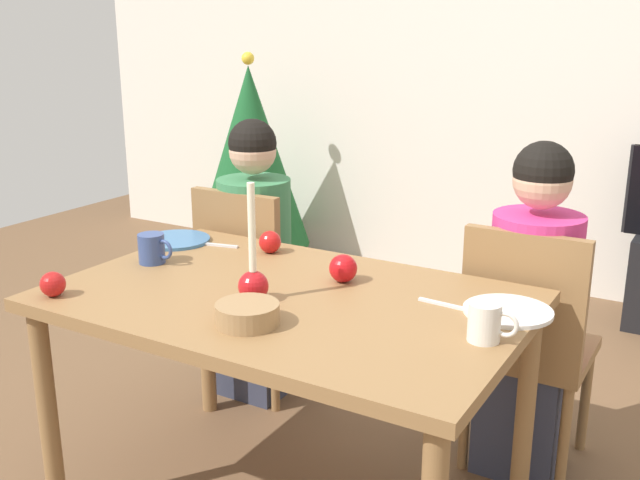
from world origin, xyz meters
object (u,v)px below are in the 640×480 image
at_px(plate_left, 175,240).
at_px(apple_near_candle, 53,284).
at_px(mug_right, 486,322).
at_px(apple_by_right_mug, 343,268).
at_px(christmas_tree, 251,157).
at_px(mug_left, 152,249).
at_px(person_right_child, 531,317).
at_px(dining_table, 286,321).
at_px(bowl_walnuts, 247,314).
at_px(chair_left, 251,280).
at_px(chair_right, 527,336).
at_px(apple_by_left_plate, 270,242).
at_px(person_left_child, 256,264).
at_px(plate_right, 508,311).
at_px(candle_centerpiece, 253,278).

distance_m(plate_left, apple_near_candle, 0.63).
distance_m(mug_right, apple_by_right_mug, 0.57).
height_order(christmas_tree, mug_left, christmas_tree).
relative_size(person_right_child, mug_right, 9.01).
bearing_deg(apple_near_candle, dining_table, 31.46).
bearing_deg(christmas_tree, bowl_walnuts, -54.47).
bearing_deg(chair_left, mug_left, -88.55).
height_order(dining_table, chair_right, chair_right).
xyz_separation_m(christmas_tree, mug_left, (1.06, -2.04, 0.09)).
relative_size(apple_near_candle, apple_by_right_mug, 0.85).
distance_m(person_right_child, plate_left, 1.30).
bearing_deg(apple_by_left_plate, chair_right, 18.26).
height_order(person_left_child, plate_left, person_left_child).
xyz_separation_m(mug_left, mug_right, (1.17, -0.05, 0.00)).
distance_m(mug_left, apple_by_left_plate, 0.41).
bearing_deg(mug_right, person_right_child, 93.99).
distance_m(mug_left, apple_near_candle, 0.39).
xyz_separation_m(person_right_child, christmas_tree, (-2.19, 1.42, 0.14)).
bearing_deg(apple_by_left_plate, person_right_child, 20.20).
relative_size(dining_table, person_right_child, 1.19).
relative_size(christmas_tree, mug_left, 10.12).
height_order(person_right_child, plate_right, person_right_child).
relative_size(plate_right, mug_left, 1.84).
distance_m(person_right_child, mug_right, 0.71).
distance_m(person_left_child, mug_right, 1.38).
height_order(person_right_child, apple_by_left_plate, person_right_child).
bearing_deg(person_left_child, apple_by_left_plate, -47.17).
bearing_deg(christmas_tree, chair_right, -33.68).
xyz_separation_m(person_left_child, mug_right, (1.19, -0.66, 0.23)).
xyz_separation_m(plate_right, apple_near_candle, (-1.20, -0.55, 0.03)).
relative_size(chair_right, apple_near_candle, 11.95).
bearing_deg(plate_right, dining_table, -162.58).
xyz_separation_m(christmas_tree, apple_by_left_plate, (1.33, -1.74, 0.08)).
relative_size(plate_right, apple_near_candle, 3.30).
height_order(chair_right, candle_centerpiece, candle_centerpiece).
distance_m(mug_right, bowl_walnuts, 0.62).
xyz_separation_m(bowl_walnuts, apple_by_right_mug, (0.06, 0.43, 0.01)).
distance_m(apple_by_left_plate, apple_by_right_mug, 0.40).
xyz_separation_m(mug_right, apple_by_left_plate, (-0.90, 0.35, -0.01)).
distance_m(dining_table, chair_left, 0.85).
bearing_deg(plate_left, dining_table, -21.67).
height_order(apple_near_candle, apple_by_right_mug, apple_by_right_mug).
relative_size(plate_right, apple_by_right_mug, 2.80).
distance_m(person_left_child, plate_left, 0.43).
xyz_separation_m(chair_left, mug_left, (0.01, -0.58, 0.29)).
distance_m(plate_right, apple_by_left_plate, 0.90).
bearing_deg(mug_right, chair_left, 152.01).
xyz_separation_m(chair_left, apple_by_left_plate, (0.29, -0.28, 0.28)).
xyz_separation_m(dining_table, mug_left, (-0.56, 0.03, 0.13)).
xyz_separation_m(person_left_child, candle_centerpiece, (0.51, -0.73, 0.25)).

